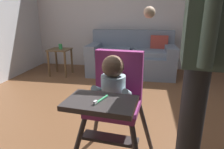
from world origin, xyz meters
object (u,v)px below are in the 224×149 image
object	(u,v)px
adult_standing	(198,54)
toy_ball	(129,100)
high_chair	(114,93)
side_table	(60,56)
sippy_cup	(60,46)
couch	(132,57)

from	to	relation	value
adult_standing	toy_ball	size ratio (longest dim) A/B	11.67
toy_ball	high_chair	bearing A→B (deg)	-91.20
side_table	sippy_cup	bearing A→B (deg)	0.00
couch	high_chair	bearing A→B (deg)	1.51
couch	side_table	world-z (taller)	couch
toy_ball	sippy_cup	world-z (taller)	sippy_cup
couch	adult_standing	bearing A→B (deg)	12.19
couch	high_chair	distance (m)	2.65
couch	sippy_cup	bearing A→B (deg)	-76.62
adult_standing	sippy_cup	xyz separation A→B (m)	(-1.95, 2.37, -0.38)
adult_standing	sippy_cup	bearing A→B (deg)	-43.29
adult_standing	sippy_cup	size ratio (longest dim) A/B	16.73
high_chair	toy_ball	xyz separation A→B (m)	(0.02, 1.13, -0.56)
couch	side_table	bearing A→B (deg)	-76.84
side_table	couch	bearing A→B (deg)	13.16
couch	toy_ball	xyz separation A→B (m)	(0.09, -1.50, -0.26)
high_chair	side_table	size ratio (longest dim) A/B	1.78
toy_ball	adult_standing	bearing A→B (deg)	-67.83
adult_standing	side_table	world-z (taller)	adult_standing
side_table	adult_standing	bearing A→B (deg)	-50.26
high_chair	adult_standing	bearing A→B (deg)	87.95
couch	adult_standing	distance (m)	2.83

